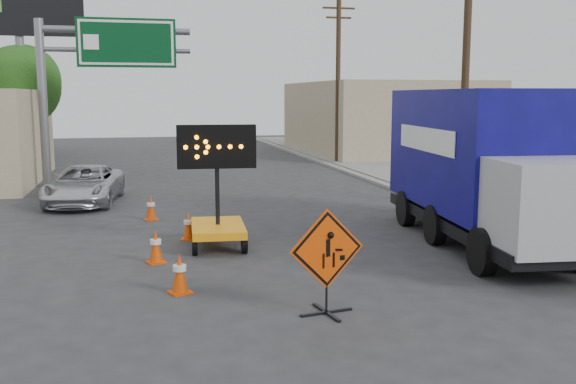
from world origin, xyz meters
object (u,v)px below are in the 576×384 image
object	(u,v)px
construction_sign	(327,259)
pickup_truck	(84,185)
box_truck	(481,175)
arrow_board	(218,220)

from	to	relation	value
construction_sign	pickup_truck	bearing A→B (deg)	101.19
pickup_truck	construction_sign	bearing A→B (deg)	-61.85
pickup_truck	box_truck	bearing A→B (deg)	-33.07
box_truck	arrow_board	bearing A→B (deg)	176.22
pickup_truck	box_truck	distance (m)	13.51
arrow_board	pickup_truck	xyz separation A→B (m)	(-3.72, 7.58, -0.02)
pickup_truck	box_truck	xyz separation A→B (m)	(10.25, -8.73, 1.11)
pickup_truck	arrow_board	bearing A→B (deg)	-56.50
pickup_truck	box_truck	size ratio (longest dim) A/B	0.56
construction_sign	pickup_truck	distance (m)	13.87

